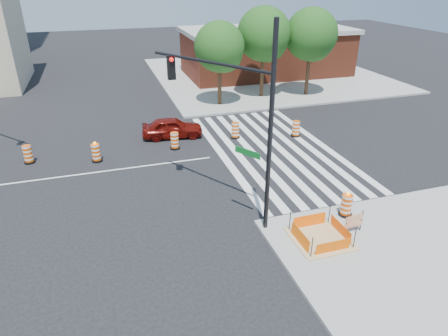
% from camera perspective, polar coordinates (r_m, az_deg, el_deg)
% --- Properties ---
extents(ground, '(120.00, 120.00, 0.00)m').
position_cam_1_polar(ground, '(22.35, -19.61, -0.84)').
color(ground, black).
rests_on(ground, ground).
extents(sidewalk_ne, '(22.00, 22.00, 0.15)m').
position_cam_1_polar(sidewalk_ne, '(42.60, 5.91, 13.22)').
color(sidewalk_ne, gray).
rests_on(sidewalk_ne, ground).
extents(crosswalk_east, '(6.75, 13.50, 0.01)m').
position_cam_1_polar(crosswalk_east, '(24.20, 7.00, 2.69)').
color(crosswalk_east, silver).
rests_on(crosswalk_east, ground).
extents(lane_centerline, '(14.00, 0.12, 0.01)m').
position_cam_1_polar(lane_centerline, '(22.35, -19.61, -0.83)').
color(lane_centerline, silver).
rests_on(lane_centerline, ground).
extents(excavation_pit, '(2.20, 2.20, 0.90)m').
position_cam_1_polar(excavation_pit, '(16.36, 13.57, -9.63)').
color(excavation_pit, tan).
rests_on(excavation_pit, ground).
extents(brick_storefront, '(16.50, 8.50, 4.60)m').
position_cam_1_polar(brick_storefront, '(42.16, 6.05, 16.19)').
color(brick_storefront, maroon).
rests_on(brick_storefront, ground).
extents(red_coupe, '(3.99, 1.99, 1.30)m').
position_cam_1_polar(red_coupe, '(25.82, -7.40, 5.75)').
color(red_coupe, '#630D08').
rests_on(red_coupe, ground).
extents(signal_pole_se, '(3.38, 5.31, 8.15)m').
position_cam_1_polar(signal_pole_se, '(15.51, 1.52, 8.93)').
color(signal_pole_se, black).
rests_on(signal_pole_se, ground).
extents(pit_drum, '(0.58, 0.58, 1.14)m').
position_cam_1_polar(pit_drum, '(17.90, 17.07, -5.18)').
color(pit_drum, black).
rests_on(pit_drum, ground).
extents(barricade, '(0.81, 0.09, 0.96)m').
position_cam_1_polar(barricade, '(16.86, 18.10, -7.24)').
color(barricade, '#DD4E04').
rests_on(barricade, ground).
extents(tree_north_c, '(3.79, 3.79, 6.44)m').
position_cam_1_polar(tree_north_c, '(31.24, -0.60, 16.54)').
color(tree_north_c, '#382314').
rests_on(tree_north_c, ground).
extents(tree_north_d, '(4.29, 4.29, 7.30)m').
position_cam_1_polar(tree_north_d, '(33.58, 5.74, 18.10)').
color(tree_north_d, '#382314').
rests_on(tree_north_d, ground).
extents(tree_north_e, '(4.22, 4.22, 7.17)m').
position_cam_1_polar(tree_north_e, '(34.61, 12.35, 17.76)').
color(tree_north_e, '#382314').
rests_on(tree_north_e, ground).
extents(median_drum_2, '(0.60, 0.60, 1.02)m').
position_cam_1_polar(median_drum_2, '(24.66, -26.18, 1.70)').
color(median_drum_2, black).
rests_on(median_drum_2, ground).
extents(median_drum_3, '(0.60, 0.60, 1.18)m').
position_cam_1_polar(median_drum_3, '(23.43, -17.79, 2.03)').
color(median_drum_3, black).
rests_on(median_drum_3, ground).
extents(median_drum_4, '(0.60, 0.60, 1.02)m').
position_cam_1_polar(median_drum_4, '(24.12, -7.06, 3.81)').
color(median_drum_4, black).
rests_on(median_drum_4, ground).
extents(median_drum_5, '(0.60, 0.60, 1.02)m').
position_cam_1_polar(median_drum_5, '(25.57, 1.63, 5.34)').
color(median_drum_5, black).
rests_on(median_drum_5, ground).
extents(median_drum_6, '(0.60, 0.60, 1.02)m').
position_cam_1_polar(median_drum_6, '(26.23, 10.24, 5.47)').
color(median_drum_6, black).
rests_on(median_drum_6, ground).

